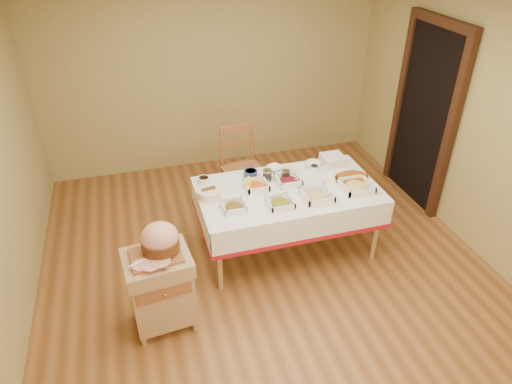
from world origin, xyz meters
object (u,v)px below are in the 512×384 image
dining_table (288,202)px  preserve_jar_right (286,176)px  preserve_jar_left (267,176)px  mustard_bottle (249,184)px  ham_on_board (159,241)px  plate_stack (333,160)px  butcher_cart (161,287)px  brass_platter (352,178)px  bread_basket (209,193)px  dining_chair (242,168)px

dining_table → preserve_jar_right: size_ratio=16.36×
preserve_jar_left → preserve_jar_right: preserve_jar_left is taller
preserve_jar_left → mustard_bottle: bearing=-148.1°
ham_on_board → preserve_jar_right: (1.38, 0.83, -0.08)m
plate_stack → preserve_jar_right: bearing=-163.3°
preserve_jar_right → mustard_bottle: (-0.43, -0.11, 0.03)m
butcher_cart → preserve_jar_left: 1.58m
preserve_jar_left → brass_platter: (0.85, -0.23, -0.03)m
plate_stack → brass_platter: size_ratio=0.64×
dining_table → bread_basket: bearing=174.5°
butcher_cart → brass_platter: (2.09, 0.69, 0.35)m
bread_basket → dining_chair: bearing=57.3°
bread_basket → butcher_cart: bearing=-127.5°
butcher_cart → plate_stack: plate_stack is taller
butcher_cart → brass_platter: 2.22m
dining_table → butcher_cart: (-1.39, -0.69, -0.16)m
preserve_jar_left → preserve_jar_right: 0.19m
butcher_cart → dining_table: bearing=26.5°
preserve_jar_right → brass_platter: (0.66, -0.18, -0.03)m
dining_chair → brass_platter: (0.93, -0.97, 0.26)m
preserve_jar_left → mustard_bottle: size_ratio=0.66×
preserve_jar_left → brass_platter: preserve_jar_left is taller
ham_on_board → plate_stack: size_ratio=1.84×
preserve_jar_left → mustard_bottle: 0.29m
plate_stack → brass_platter: 0.37m
dining_table → preserve_jar_right: 0.28m
preserve_jar_right → preserve_jar_left: bearing=167.6°
bread_basket → brass_platter: (1.49, -0.08, -0.02)m
ham_on_board → preserve_jar_left: bearing=36.3°
dining_chair → mustard_bottle: (-0.17, -0.89, 0.32)m
ham_on_board → bread_basket: size_ratio=1.88×
ham_on_board → plate_stack: bearing=27.1°
dining_chair → bread_basket: dining_chair is taller
mustard_bottle → brass_platter: 1.10m
butcher_cart → plate_stack: size_ratio=3.25×
dining_table → dining_chair: (-0.23, 0.96, -0.07)m
preserve_jar_left → bread_basket: preserve_jar_left is taller
dining_table → bread_basket: size_ratio=7.88×
butcher_cart → ham_on_board: size_ratio=1.77×
dining_table → ham_on_board: (-1.34, -0.66, 0.29)m
preserve_jar_right → bread_basket: (-0.83, -0.10, -0.01)m
preserve_jar_left → mustard_bottle: (-0.24, -0.15, 0.03)m
ham_on_board → butcher_cart: bearing=-141.9°
butcher_cart → preserve_jar_right: preserve_jar_right is taller
dining_chair → preserve_jar_left: dining_chair is taller
butcher_cart → brass_platter: brass_platter is taller
ham_on_board → mustard_bottle: 1.20m
mustard_bottle → plate_stack: mustard_bottle is taller
preserve_jar_right → ham_on_board: bearing=-148.8°
mustard_bottle → preserve_jar_left: bearing=31.9°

